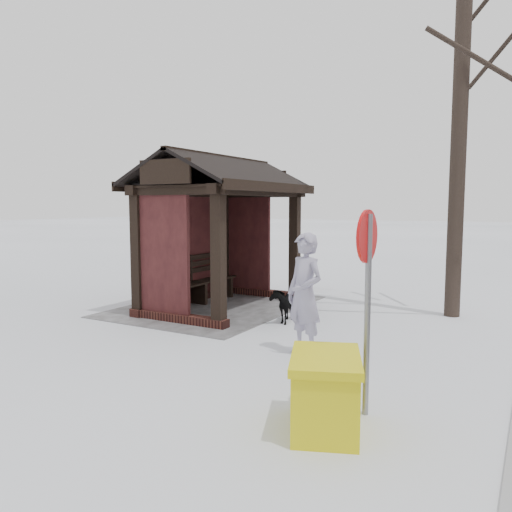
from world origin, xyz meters
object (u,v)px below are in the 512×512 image
(pedestrian, at_px, (305,294))
(dog, at_px, (283,304))
(grit_bin, at_px, (325,392))
(road_sign, at_px, (367,266))
(bus_shelter, at_px, (216,202))

(pedestrian, xyz_separation_m, dog, (-1.64, -1.15, -0.54))
(dog, bearing_deg, grit_bin, -71.70)
(road_sign, bearing_deg, grit_bin, -18.86)
(bus_shelter, height_order, road_sign, bus_shelter)
(grit_bin, relative_size, road_sign, 0.53)
(dog, bearing_deg, pedestrian, -68.34)
(bus_shelter, xyz_separation_m, road_sign, (3.69, 4.28, -0.66))
(bus_shelter, relative_size, grit_bin, 3.28)
(grit_bin, distance_m, road_sign, 1.28)
(pedestrian, distance_m, road_sign, 2.15)
(bus_shelter, height_order, dog, bus_shelter)
(dog, height_order, grit_bin, grit_bin)
(grit_bin, bearing_deg, road_sign, 136.94)
(dog, distance_m, road_sign, 4.22)
(pedestrian, bearing_deg, bus_shelter, 168.73)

